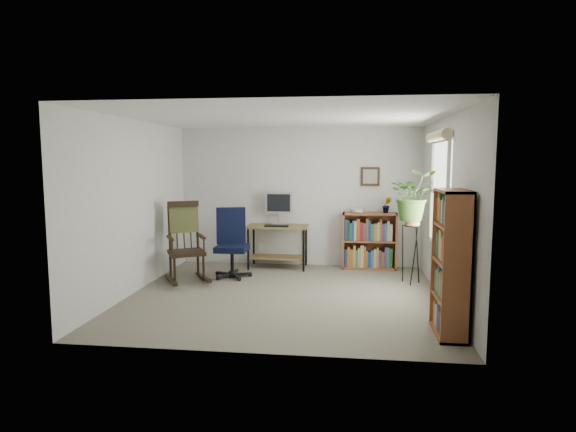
# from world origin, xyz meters

# --- Properties ---
(floor) EXTENTS (4.20, 4.00, 0.00)m
(floor) POSITION_xyz_m (0.00, 0.00, 0.00)
(floor) COLOR gray
(floor) RESTS_ON ground
(ceiling) EXTENTS (4.20, 4.00, 0.00)m
(ceiling) POSITION_xyz_m (0.00, 0.00, 2.40)
(ceiling) COLOR white
(ceiling) RESTS_ON ground
(wall_back) EXTENTS (4.20, 0.00, 2.40)m
(wall_back) POSITION_xyz_m (0.00, 2.00, 1.20)
(wall_back) COLOR silver
(wall_back) RESTS_ON ground
(wall_front) EXTENTS (4.20, 0.00, 2.40)m
(wall_front) POSITION_xyz_m (0.00, -2.00, 1.20)
(wall_front) COLOR silver
(wall_front) RESTS_ON ground
(wall_left) EXTENTS (0.00, 4.00, 2.40)m
(wall_left) POSITION_xyz_m (-2.10, 0.00, 1.20)
(wall_left) COLOR silver
(wall_left) RESTS_ON ground
(wall_right) EXTENTS (0.00, 4.00, 2.40)m
(wall_right) POSITION_xyz_m (2.10, 0.00, 1.20)
(wall_right) COLOR silver
(wall_right) RESTS_ON ground
(window) EXTENTS (0.12, 1.20, 1.50)m
(window) POSITION_xyz_m (2.06, 0.30, 1.40)
(window) COLOR white
(window) RESTS_ON wall_right
(desk) EXTENTS (1.02, 0.56, 0.73)m
(desk) POSITION_xyz_m (-0.34, 1.70, 0.37)
(desk) COLOR olive
(desk) RESTS_ON floor
(monitor) EXTENTS (0.46, 0.16, 0.56)m
(monitor) POSITION_xyz_m (-0.34, 1.84, 1.01)
(monitor) COLOR #ACACB0
(monitor) RESTS_ON desk
(keyboard) EXTENTS (0.40, 0.15, 0.02)m
(keyboard) POSITION_xyz_m (-0.34, 1.58, 0.74)
(keyboard) COLOR black
(keyboard) RESTS_ON desk
(office_chair) EXTENTS (0.75, 0.75, 1.11)m
(office_chair) POSITION_xyz_m (-0.95, 0.93, 0.55)
(office_chair) COLOR black
(office_chair) RESTS_ON floor
(rocking_chair) EXTENTS (1.07, 1.24, 1.24)m
(rocking_chair) POSITION_xyz_m (-1.57, 0.58, 0.62)
(rocking_chair) COLOR black
(rocking_chair) RESTS_ON floor
(low_bookshelf) EXTENTS (0.91, 0.30, 0.96)m
(low_bookshelf) POSITION_xyz_m (1.22, 1.82, 0.48)
(low_bookshelf) COLOR #945330
(low_bookshelf) RESTS_ON floor
(tall_bookshelf) EXTENTS (0.29, 0.67, 1.54)m
(tall_bookshelf) POSITION_xyz_m (1.92, -1.24, 0.77)
(tall_bookshelf) COLOR #945330
(tall_bookshelf) RESTS_ON floor
(plant_stand) EXTENTS (0.33, 0.33, 1.03)m
(plant_stand) POSITION_xyz_m (1.80, 0.90, 0.51)
(plant_stand) COLOR black
(plant_stand) RESTS_ON floor
(spider_plant) EXTENTS (1.69, 1.88, 1.46)m
(spider_plant) POSITION_xyz_m (1.80, 0.90, 1.68)
(spider_plant) COLOR #355E21
(spider_plant) RESTS_ON plant_stand
(potted_plant_small) EXTENTS (0.13, 0.24, 0.11)m
(potted_plant_small) POSITION_xyz_m (1.50, 1.83, 1.01)
(potted_plant_small) COLOR #355E21
(potted_plant_small) RESTS_ON low_bookshelf
(framed_picture) EXTENTS (0.32, 0.04, 0.32)m
(framed_picture) POSITION_xyz_m (1.22, 1.97, 1.56)
(framed_picture) COLOR black
(framed_picture) RESTS_ON wall_back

